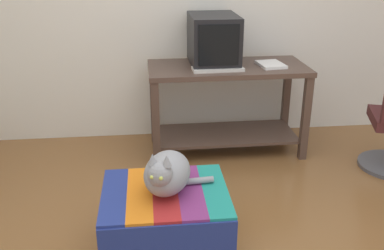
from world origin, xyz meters
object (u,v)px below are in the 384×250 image
(desk, at_px, (227,94))
(cat, at_px, (167,173))
(tv_monitor, at_px, (213,40))
(ottoman_with_blanket, at_px, (166,222))
(book, at_px, (271,64))
(keyboard, at_px, (218,69))

(desk, height_order, cat, desk)
(tv_monitor, relative_size, ottoman_with_blanket, 0.76)
(cat, bearing_deg, ottoman_with_blanket, 172.26)
(ottoman_with_blanket, bearing_deg, desk, 66.30)
(cat, bearing_deg, tv_monitor, 91.40)
(book, bearing_deg, tv_monitor, 158.10)
(desk, bearing_deg, tv_monitor, 143.56)
(tv_monitor, xyz_separation_m, book, (0.46, -0.12, -0.18))
(ottoman_with_blanket, bearing_deg, book, 54.13)
(cat, bearing_deg, desk, 86.34)
(book, xyz_separation_m, cat, (-0.92, -1.29, -0.24))
(keyboard, height_order, cat, keyboard)
(desk, height_order, tv_monitor, tv_monitor)
(desk, height_order, ottoman_with_blanket, desk)
(cat, bearing_deg, keyboard, 88.22)
(tv_monitor, distance_m, cat, 1.55)
(book, bearing_deg, desk, 166.10)
(desk, distance_m, tv_monitor, 0.46)
(ottoman_with_blanket, distance_m, cat, 0.32)
(tv_monitor, bearing_deg, ottoman_with_blanket, -109.09)
(cat, bearing_deg, book, 74.12)
(book, relative_size, cat, 0.56)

